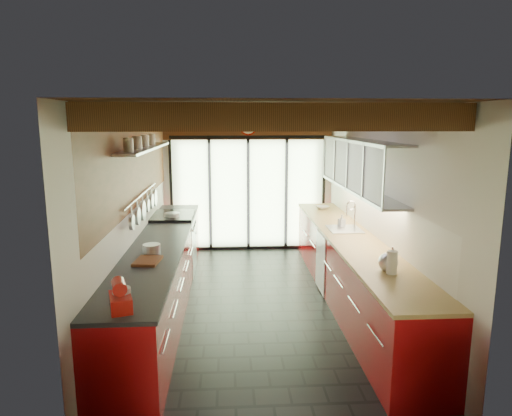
% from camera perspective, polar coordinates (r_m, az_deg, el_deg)
% --- Properties ---
extents(ground, '(5.50, 5.50, 0.00)m').
position_cam_1_polar(ground, '(6.35, 0.15, -11.84)').
color(ground, black).
rests_on(ground, ground).
extents(room_shell, '(5.50, 5.50, 5.50)m').
position_cam_1_polar(room_shell, '(5.91, 0.16, 3.11)').
color(room_shell, silver).
rests_on(room_shell, ground).
extents(ceiling_beams, '(3.14, 5.06, 4.90)m').
position_cam_1_polar(ceiling_beams, '(6.23, -0.06, 10.97)').
color(ceiling_beams, '#593316').
rests_on(ceiling_beams, ground).
extents(glass_door, '(2.95, 0.10, 2.90)m').
position_cam_1_polar(glass_door, '(8.58, -0.98, 5.58)').
color(glass_door, '#C6EAAD').
rests_on(glass_door, ground).
extents(left_counter, '(0.68, 5.00, 0.92)m').
position_cam_1_polar(left_counter, '(6.24, -11.73, -7.97)').
color(left_counter, '#9A0C0E').
rests_on(left_counter, ground).
extents(range_stove, '(0.66, 0.90, 0.97)m').
position_cam_1_polar(range_stove, '(7.61, -10.20, -4.39)').
color(range_stove, silver).
rests_on(range_stove, ground).
extents(right_counter, '(0.68, 5.00, 0.92)m').
position_cam_1_polar(right_counter, '(6.39, 11.73, -7.51)').
color(right_counter, '#9A0C0E').
rests_on(right_counter, ground).
extents(sink_assembly, '(0.45, 0.52, 0.43)m').
position_cam_1_polar(sink_assembly, '(6.63, 11.12, -2.33)').
color(sink_assembly, silver).
rests_on(sink_assembly, right_counter).
extents(upper_cabinets_right, '(0.34, 3.00, 3.00)m').
position_cam_1_polar(upper_cabinets_right, '(6.43, 12.86, 5.23)').
color(upper_cabinets_right, silver).
rests_on(upper_cabinets_right, ground).
extents(left_wall_fixtures, '(0.28, 2.60, 0.96)m').
position_cam_1_polar(left_wall_fixtures, '(6.23, -13.66, 4.58)').
color(left_wall_fixtures, silver).
rests_on(left_wall_fixtures, ground).
extents(stand_mixer, '(0.25, 0.33, 0.27)m').
position_cam_1_polar(stand_mixer, '(3.98, -16.58, -10.63)').
color(stand_mixer, '#AF140E').
rests_on(stand_mixer, left_counter).
extents(pot_large, '(0.23, 0.23, 0.13)m').
position_cam_1_polar(pot_large, '(5.43, -12.91, -5.09)').
color(pot_large, silver).
rests_on(pot_large, left_counter).
extents(pot_small, '(0.29, 0.29, 0.09)m').
position_cam_1_polar(pot_small, '(7.35, -10.43, -0.96)').
color(pot_small, silver).
rests_on(pot_small, left_counter).
extents(cutting_board, '(0.30, 0.39, 0.03)m').
position_cam_1_polar(cutting_board, '(5.18, -13.39, -6.45)').
color(cutting_board, brown).
rests_on(cutting_board, left_counter).
extents(kettle, '(0.21, 0.25, 0.24)m').
position_cam_1_polar(kettle, '(4.94, 16.20, -6.36)').
color(kettle, silver).
rests_on(kettle, right_counter).
extents(paper_towel, '(0.11, 0.11, 0.29)m').
position_cam_1_polar(paper_towel, '(4.84, 16.65, -6.58)').
color(paper_towel, white).
rests_on(paper_towel, right_counter).
extents(soap_bottle, '(0.11, 0.11, 0.18)m').
position_cam_1_polar(soap_bottle, '(6.76, 10.66, -1.60)').
color(soap_bottle, silver).
rests_on(soap_bottle, right_counter).
extents(bowl, '(0.30, 0.30, 0.05)m').
position_cam_1_polar(bowl, '(8.10, 8.28, 0.06)').
color(bowl, silver).
rests_on(bowl, right_counter).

